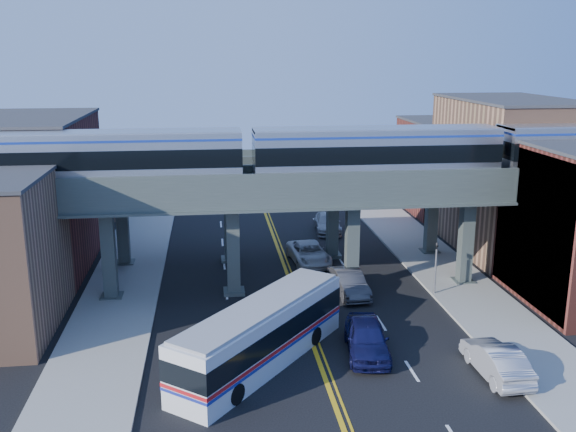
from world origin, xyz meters
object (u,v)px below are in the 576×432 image
object	(u,v)px
traffic_signal	(436,262)
car_lane_b	(349,283)
transit_bus	(261,335)
car_lane_d	(327,223)
stop_sign	(309,293)
car_parked_curb	(496,360)
transit_train	(376,152)
car_lane_c	(309,253)
car_lane_a	(367,338)

from	to	relation	value
traffic_signal	car_lane_b	size ratio (longest dim) A/B	0.82
transit_bus	car_lane_d	distance (m)	25.88
traffic_signal	car_lane_d	xyz separation A→B (m)	(-4.20, 16.36, -1.52)
stop_sign	transit_bus	world-z (taller)	transit_bus
traffic_signal	car_parked_curb	size ratio (longest dim) A/B	0.81
transit_train	car_parked_curb	xyz separation A→B (m)	(3.08, -12.92, -8.52)
traffic_signal	car_lane_b	bearing A→B (deg)	171.28
stop_sign	car_parked_curb	size ratio (longest dim) A/B	0.52
transit_train	car_lane_d	bearing A→B (deg)	91.65
traffic_signal	car_lane_c	size ratio (longest dim) A/B	0.73
car_lane_c	transit_train	bearing A→B (deg)	-64.40
car_lane_b	car_lane_d	bearing A→B (deg)	80.70
car_lane_b	car_lane_c	size ratio (longest dim) A/B	0.89
car_lane_a	car_lane_b	world-z (taller)	car_lane_a
car_lane_a	car_lane_d	world-z (taller)	car_lane_a
transit_train	traffic_signal	bearing A→B (deg)	-27.84
traffic_signal	car_parked_curb	world-z (taller)	traffic_signal
car_lane_c	car_lane_d	distance (m)	9.18
car_lane_b	car_lane_c	world-z (taller)	car_lane_b
stop_sign	car_lane_a	xyz separation A→B (m)	(2.38, -4.82, -0.85)
transit_train	car_lane_a	xyz separation A→B (m)	(-2.74, -9.82, -8.44)
car_lane_a	car_lane_b	bearing A→B (deg)	91.03
transit_train	traffic_signal	distance (m)	8.25
transit_bus	car_lane_d	world-z (taller)	transit_bus
transit_train	car_lane_c	size ratio (longest dim) A/B	8.85
traffic_signal	car_lane_b	world-z (taller)	traffic_signal
car_lane_d	transit_train	bearing A→B (deg)	-83.61
transit_bus	car_lane_c	bearing A→B (deg)	21.62
transit_bus	car_lane_a	bearing A→B (deg)	-46.86
traffic_signal	transit_train	bearing A→B (deg)	152.16
traffic_signal	car_parked_curb	distance (m)	11.04
traffic_signal	transit_bus	distance (m)	14.73
transit_train	stop_sign	world-z (taller)	transit_train
car_lane_a	car_lane_c	world-z (taller)	car_lane_a
transit_bus	car_parked_curb	xyz separation A→B (m)	(11.49, -2.67, -0.78)
stop_sign	car_lane_c	bearing A→B (deg)	81.19
transit_bus	car_parked_curb	distance (m)	11.82
car_lane_c	car_parked_curb	world-z (taller)	car_parked_curb
stop_sign	car_lane_c	world-z (taller)	stop_sign
stop_sign	traffic_signal	world-z (taller)	traffic_signal
transit_train	car_lane_b	distance (m)	8.80
transit_train	traffic_signal	world-z (taller)	transit_train
car_lane_c	car_lane_d	world-z (taller)	car_lane_d
transit_train	car_lane_d	world-z (taller)	transit_train
car_lane_a	car_parked_curb	bearing A→B (deg)	-20.96
car_lane_d	stop_sign	bearing A→B (deg)	-98.90
transit_train	car_lane_d	xyz separation A→B (m)	(-0.41, 14.36, -8.57)
transit_train	transit_bus	world-z (taller)	transit_train
traffic_signal	car_lane_a	world-z (taller)	traffic_signal
traffic_signal	stop_sign	bearing A→B (deg)	-161.37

